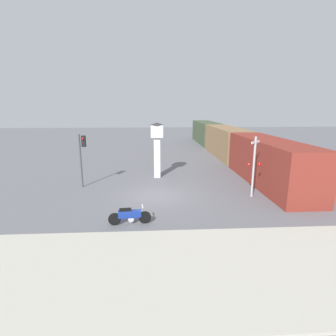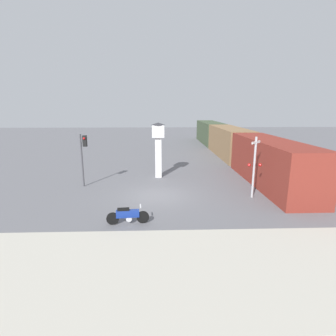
# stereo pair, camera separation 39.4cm
# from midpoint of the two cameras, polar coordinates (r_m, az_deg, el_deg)

# --- Properties ---
(ground_plane) EXTENTS (120.00, 120.00, 0.00)m
(ground_plane) POSITION_cam_midpoint_polar(r_m,az_deg,el_deg) (17.58, -3.05, -6.10)
(ground_plane) COLOR slate
(sidewalk_strip) EXTENTS (36.00, 6.00, 0.10)m
(sidewalk_strip) POSITION_cam_midpoint_polar(r_m,az_deg,el_deg) (10.16, -2.72, -21.28)
(sidewalk_strip) COLOR #BCB7A8
(sidewalk_strip) RESTS_ON ground_plane
(motorcycle) EXTENTS (2.15, 0.47, 0.95)m
(motorcycle) POSITION_cam_midpoint_polar(r_m,az_deg,el_deg) (13.55, -9.19, -10.21)
(motorcycle) COLOR black
(motorcycle) RESTS_ON ground_plane
(clock_tower) EXTENTS (1.18, 1.18, 4.56)m
(clock_tower) POSITION_cam_midpoint_polar(r_m,az_deg,el_deg) (21.65, -2.95, 5.80)
(clock_tower) COLOR white
(clock_tower) RESTS_ON ground_plane
(freight_train) EXTENTS (2.80, 35.24, 3.40)m
(freight_train) POSITION_cam_midpoint_polar(r_m,az_deg,el_deg) (32.45, 12.17, 5.62)
(freight_train) COLOR maroon
(freight_train) RESTS_ON ground_plane
(traffic_light) EXTENTS (0.50, 0.35, 3.90)m
(traffic_light) POSITION_cam_midpoint_polar(r_m,az_deg,el_deg) (19.95, -18.72, 3.52)
(traffic_light) COLOR #47474C
(traffic_light) RESTS_ON ground_plane
(railroad_crossing_signal) EXTENTS (0.90, 0.82, 3.98)m
(railroad_crossing_signal) POSITION_cam_midpoint_polar(r_m,az_deg,el_deg) (17.66, 17.58, 0.69)
(railroad_crossing_signal) COLOR #B7B7BC
(railroad_crossing_signal) RESTS_ON ground_plane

